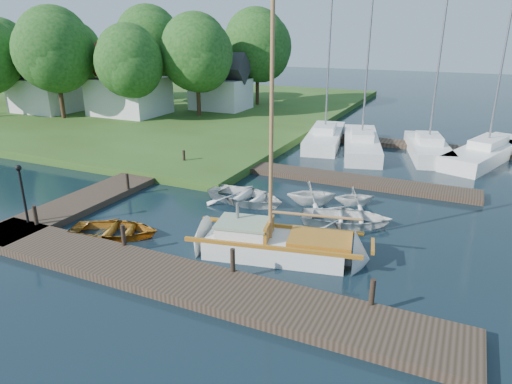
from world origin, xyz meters
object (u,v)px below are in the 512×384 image
at_px(mooring_post_4, 127,181).
at_px(house_c, 221,87).
at_px(mooring_post_2, 233,260).
at_px(tree_7, 258,46).
at_px(marina_boat_1, 361,142).
at_px(lamp_post, 22,186).
at_px(house_a, 128,86).
at_px(tree_2, 129,62).
at_px(dinghy, 115,228).
at_px(marina_boat_2, 428,147).
at_px(mooring_post_1, 123,235).
at_px(house_b, 46,86).
at_px(sailboat, 280,247).
at_px(marina_boat_0, 325,136).
at_px(marina_boat_3, 487,151).
at_px(tender_d, 355,195).
at_px(tender_b, 312,192).
at_px(tree_6, 1,51).
at_px(tree_5, 75,53).
at_px(tender_c, 347,216).
at_px(mooring_post_0, 35,215).
at_px(mooring_post_3, 372,292).
at_px(tree_1, 55,51).
at_px(mooring_post_5, 184,157).
at_px(tender_a, 246,194).
at_px(tree_4, 150,44).

distance_m(mooring_post_4, house_c, 23.16).
height_order(mooring_post_2, tree_7, tree_7).
bearing_deg(marina_boat_1, tree_7, 32.41).
xyz_separation_m(lamp_post, marina_boat_1, (9.49, 18.60, -1.31)).
relative_size(house_a, tree_2, 0.81).
relative_size(dinghy, marina_boat_2, 0.32).
distance_m(tree_2, tree_7, 13.45).
relative_size(mooring_post_1, marina_boat_2, 0.07).
distance_m(mooring_post_2, house_a, 30.14).
bearing_deg(house_b, house_a, 14.04).
relative_size(sailboat, dinghy, 2.82).
relative_size(marina_boat_0, marina_boat_3, 1.00).
height_order(tender_d, marina_boat_1, marina_boat_1).
height_order(tender_b, tree_6, tree_6).
xyz_separation_m(mooring_post_1, marina_boat_2, (8.70, 19.10, -0.12)).
xyz_separation_m(house_a, tree_5, (-10.00, 4.05, 2.46)).
bearing_deg(mooring_post_4, tree_6, 151.04).
xyz_separation_m(dinghy, marina_boat_2, (10.00, 18.15, 0.22)).
bearing_deg(tender_c, lamp_post, 102.42).
xyz_separation_m(mooring_post_0, mooring_post_3, (13.50, 0.00, 0.00)).
bearing_deg(house_b, tree_1, -25.98).
distance_m(mooring_post_5, house_a, 17.18).
bearing_deg(marina_boat_3, tender_a, 161.29).
relative_size(sailboat, tree_6, 1.16).
distance_m(marina_boat_2, tree_2, 24.15).
bearing_deg(sailboat, marina_boat_0, 90.17).
bearing_deg(mooring_post_1, mooring_post_4, 128.66).
distance_m(mooring_post_3, tender_b, 8.77).
relative_size(mooring_post_3, tree_4, 0.08).
xyz_separation_m(tender_a, tree_7, (-10.76, 24.52, 5.80)).
bearing_deg(tender_a, marina_boat_2, -21.55).
xyz_separation_m(tender_b, tender_d, (1.85, 0.75, -0.11)).
relative_size(mooring_post_2, marina_boat_3, 0.08).
bearing_deg(mooring_post_4, house_c, 107.65).
height_order(tender_a, tree_2, tree_2).
bearing_deg(mooring_post_2, mooring_post_1, 180.00).
xyz_separation_m(marina_boat_2, house_c, (-19.70, 7.90, 2.00)).
bearing_deg(mooring_post_2, marina_boat_1, 90.03).
relative_size(marina_boat_2, tree_7, 1.17).
height_order(sailboat, tender_d, sailboat).
relative_size(mooring_post_0, marina_boat_3, 0.08).
bearing_deg(tender_a, tree_2, 60.58).
relative_size(mooring_post_5, marina_boat_3, 0.08).
bearing_deg(tender_b, mooring_post_4, 81.66).
height_order(sailboat, tender_a, sailboat).
bearing_deg(tree_7, tree_6, -157.38).
bearing_deg(tender_c, mooring_post_1, 117.01).
bearing_deg(tree_2, mooring_post_1, -51.79).
xyz_separation_m(tender_b, house_c, (-15.66, 19.38, 1.98)).
distance_m(tender_d, tree_5, 37.75).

